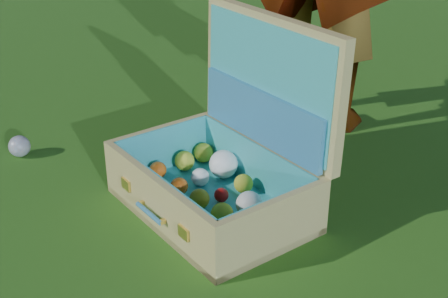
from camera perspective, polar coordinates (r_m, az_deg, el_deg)
ground at (r=1.98m, az=-4.23°, el=-4.16°), size 60.00×60.00×0.00m
stray_ball at (r=2.30m, az=-18.20°, el=0.24°), size 0.08×0.08×0.08m
suitcase at (r=1.85m, az=0.66°, el=-0.69°), size 0.71×0.63×0.57m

